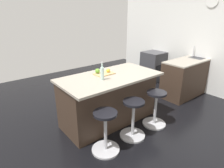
{
  "coord_description": "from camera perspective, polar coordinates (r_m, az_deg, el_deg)",
  "views": [
    {
      "loc": [
        2.05,
        2.6,
        2.05
      ],
      "look_at": [
        0.04,
        0.09,
        0.81
      ],
      "focal_mm": 30.34,
      "sensor_mm": 36.0,
      "label": 1
    }
  ],
  "objects": [
    {
      "name": "ground_plane",
      "position": [
        3.9,
        -0.43,
        -10.61
      ],
      "size": [
        7.43,
        7.43,
        0.0
      ],
      "primitive_type": "plane",
      "color": "black"
    },
    {
      "name": "interior_partition_left",
      "position": [
        5.6,
        23.65,
        12.05
      ],
      "size": [
        0.15,
        5.13,
        2.66
      ],
      "color": "silver",
      "rests_on": "ground_plane"
    },
    {
      "name": "sink_cabinet",
      "position": [
        5.38,
        22.68,
        2.35
      ],
      "size": [
        1.82,
        0.6,
        1.2
      ],
      "color": "#38281E",
      "rests_on": "ground_plane"
    },
    {
      "name": "oven_range",
      "position": [
        6.05,
        12.3,
        5.25
      ],
      "size": [
        0.6,
        0.61,
        0.89
      ],
      "color": "#38383D",
      "rests_on": "ground_plane"
    },
    {
      "name": "kitchen_island",
      "position": [
        3.65,
        -0.96,
        -4.35
      ],
      "size": [
        1.86,
        0.98,
        0.95
      ],
      "color": "#38281E",
      "rests_on": "ground_plane"
    },
    {
      "name": "stool_by_window",
      "position": [
        3.68,
        12.89,
        -7.52
      ],
      "size": [
        0.44,
        0.44,
        0.68
      ],
      "color": "#B7B7BC",
      "rests_on": "ground_plane"
    },
    {
      "name": "stool_middle",
      "position": [
        3.29,
        6.34,
        -10.75
      ],
      "size": [
        0.44,
        0.44,
        0.68
      ],
      "color": "#B7B7BC",
      "rests_on": "ground_plane"
    },
    {
      "name": "stool_near_camera",
      "position": [
        2.97,
        -1.98,
        -14.56
      ],
      "size": [
        0.44,
        0.44,
        0.68
      ],
      "color": "#B7B7BC",
      "rests_on": "ground_plane"
    },
    {
      "name": "cutting_board",
      "position": [
        3.54,
        -2.36,
        3.15
      ],
      "size": [
        0.36,
        0.24,
        0.02
      ],
      "primitive_type": "cube",
      "color": "tan",
      "rests_on": "kitchen_island"
    },
    {
      "name": "apple_yellow",
      "position": [
        3.57,
        -1.18,
        4.12
      ],
      "size": [
        0.07,
        0.07,
        0.07
      ],
      "primitive_type": "sphere",
      "color": "gold",
      "rests_on": "cutting_board"
    },
    {
      "name": "apple_green",
      "position": [
        3.52,
        -4.4,
        3.96
      ],
      "size": [
        0.09,
        0.09,
        0.09
      ],
      "primitive_type": "sphere",
      "color": "#609E2D",
      "rests_on": "cutting_board"
    },
    {
      "name": "water_bottle",
      "position": [
        3.21,
        -2.96,
        3.33
      ],
      "size": [
        0.06,
        0.06,
        0.31
      ],
      "color": "silver",
      "rests_on": "kitchen_island"
    }
  ]
}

